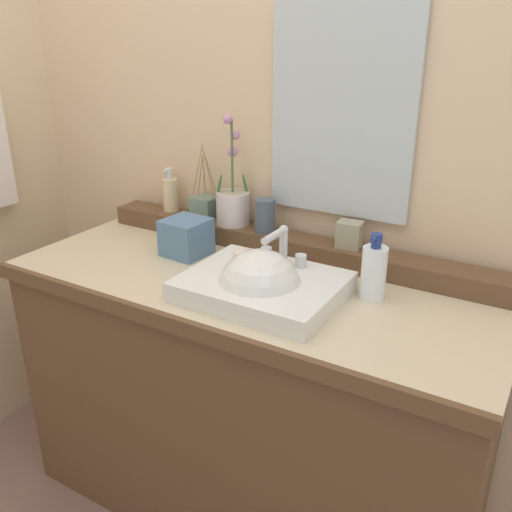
% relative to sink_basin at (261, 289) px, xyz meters
% --- Properties ---
extents(floor, '(3.03, 3.77, 0.10)m').
position_rel_sink_basin_xyz_m(floor, '(-0.09, 0.08, -0.92)').
color(floor, '#7D5E57').
rests_on(floor, ground).
extents(wall_back, '(3.03, 0.20, 2.71)m').
position_rel_sink_basin_xyz_m(wall_back, '(-0.09, 0.49, 0.49)').
color(wall_back, beige).
rests_on(wall_back, ground).
extents(vanity_cabinet, '(1.44, 0.60, 0.85)m').
position_rel_sink_basin_xyz_m(vanity_cabinet, '(-0.09, 0.08, -0.44)').
color(vanity_cabinet, brown).
rests_on(vanity_cabinet, ground).
extents(back_ledge, '(1.36, 0.11, 0.06)m').
position_rel_sink_basin_xyz_m(back_ledge, '(-0.09, 0.31, 0.01)').
color(back_ledge, brown).
rests_on(back_ledge, vanity_cabinet).
extents(sink_basin, '(0.41, 0.33, 0.26)m').
position_rel_sink_basin_xyz_m(sink_basin, '(0.00, 0.00, 0.00)').
color(sink_basin, white).
rests_on(sink_basin, vanity_cabinet).
extents(soap_bar, '(0.07, 0.04, 0.02)m').
position_rel_sink_basin_xyz_m(soap_bar, '(-0.11, 0.10, 0.04)').
color(soap_bar, beige).
rests_on(soap_bar, sink_basin).
extents(potted_plant, '(0.12, 0.11, 0.36)m').
position_rel_sink_basin_xyz_m(potted_plant, '(-0.30, 0.33, 0.11)').
color(potted_plant, silver).
rests_on(potted_plant, back_ledge).
extents(soap_dispenser, '(0.05, 0.06, 0.15)m').
position_rel_sink_basin_xyz_m(soap_dispenser, '(-0.57, 0.33, 0.10)').
color(soap_dispenser, beige).
rests_on(soap_dispenser, back_ledge).
extents(tumbler_cup, '(0.07, 0.07, 0.11)m').
position_rel_sink_basin_xyz_m(tumbler_cup, '(-0.17, 0.31, 0.09)').
color(tumbler_cup, '#475562').
rests_on(tumbler_cup, back_ledge).
extents(reed_diffuser, '(0.08, 0.08, 0.25)m').
position_rel_sink_basin_xyz_m(reed_diffuser, '(-0.42, 0.33, 0.08)').
color(reed_diffuser, slate).
rests_on(reed_diffuser, back_ledge).
extents(trinket_box, '(0.08, 0.06, 0.08)m').
position_rel_sink_basin_xyz_m(trinket_box, '(0.12, 0.32, 0.08)').
color(trinket_box, gray).
rests_on(trinket_box, back_ledge).
extents(lotion_bottle, '(0.07, 0.07, 0.18)m').
position_rel_sink_basin_xyz_m(lotion_bottle, '(0.26, 0.15, 0.05)').
color(lotion_bottle, white).
rests_on(lotion_bottle, vanity_cabinet).
extents(tissue_box, '(0.14, 0.14, 0.12)m').
position_rel_sink_basin_xyz_m(tissue_box, '(-0.36, 0.15, 0.03)').
color(tissue_box, '#52769E').
rests_on(tissue_box, vanity_cabinet).
extents(mirror, '(0.44, 0.02, 0.60)m').
position_rel_sink_basin_xyz_m(mirror, '(0.05, 0.37, 0.42)').
color(mirror, silver).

